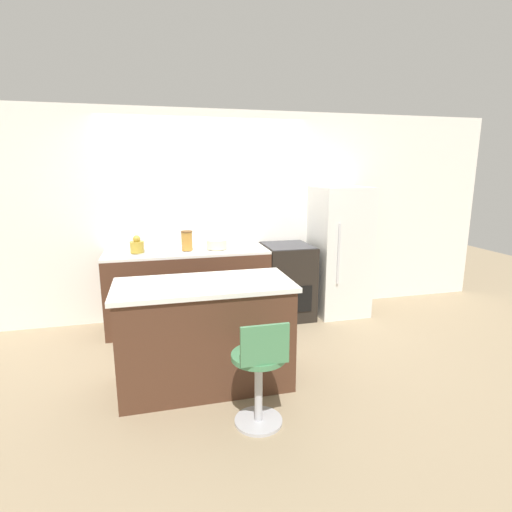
{
  "coord_description": "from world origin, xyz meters",
  "views": [
    {
      "loc": [
        -0.64,
        -4.36,
        1.89
      ],
      "look_at": [
        0.38,
        -0.37,
        0.99
      ],
      "focal_mm": 28.0,
      "sensor_mm": 36.0,
      "label": 1
    }
  ],
  "objects_px": {
    "oven_range": "(287,281)",
    "kettle": "(137,246)",
    "refrigerator": "(339,251)",
    "mixing_bowl": "(217,244)",
    "stool_chair": "(260,374)"
  },
  "relations": [
    {
      "from": "oven_range",
      "to": "kettle",
      "type": "height_order",
      "value": "kettle"
    },
    {
      "from": "refrigerator",
      "to": "mixing_bowl",
      "type": "distance_m",
      "value": 1.63
    },
    {
      "from": "oven_range",
      "to": "kettle",
      "type": "distance_m",
      "value": 1.91
    },
    {
      "from": "oven_range",
      "to": "refrigerator",
      "type": "height_order",
      "value": "refrigerator"
    },
    {
      "from": "refrigerator",
      "to": "stool_chair",
      "type": "bearing_deg",
      "value": -127.75
    },
    {
      "from": "oven_range",
      "to": "mixing_bowl",
      "type": "bearing_deg",
      "value": -178.39
    },
    {
      "from": "kettle",
      "to": "refrigerator",
      "type": "bearing_deg",
      "value": 0.34
    },
    {
      "from": "stool_chair",
      "to": "oven_range",
      "type": "bearing_deg",
      "value": 66.39
    },
    {
      "from": "kettle",
      "to": "mixing_bowl",
      "type": "relative_size",
      "value": 0.82
    },
    {
      "from": "kettle",
      "to": "mixing_bowl",
      "type": "xyz_separation_m",
      "value": [
        0.92,
        0.0,
        -0.03
      ]
    },
    {
      "from": "stool_chair",
      "to": "kettle",
      "type": "xyz_separation_m",
      "value": [
        -0.9,
        2.1,
        0.61
      ]
    },
    {
      "from": "stool_chair",
      "to": "refrigerator",
      "type": "bearing_deg",
      "value": 52.25
    },
    {
      "from": "refrigerator",
      "to": "oven_range",
      "type": "bearing_deg",
      "value": 179.14
    },
    {
      "from": "refrigerator",
      "to": "stool_chair",
      "type": "distance_m",
      "value": 2.71
    },
    {
      "from": "oven_range",
      "to": "stool_chair",
      "type": "xyz_separation_m",
      "value": [
        -0.93,
        -2.13,
        -0.06
      ]
    }
  ]
}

